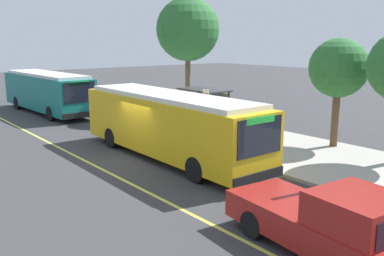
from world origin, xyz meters
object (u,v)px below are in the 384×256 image
Objects in this scene: pickup_truck at (332,225)px; waiting_bench at (208,124)px; transit_bus_second at (47,91)px; route_sign_post at (206,109)px; transit_bus_main at (169,123)px.

pickup_truck is 13.91m from waiting_bench.
transit_bus_second is 15.41m from route_sign_post.
transit_bus_main is at bearing -0.81° from transit_bus_second.
transit_bus_second and route_sign_post have the same top height.
transit_bus_second is 3.82× the size of route_sign_post.
transit_bus_main reaches higher than waiting_bench.
route_sign_post is (-0.38, 2.52, 0.34)m from transit_bus_main.
route_sign_post is at bearing 98.63° from transit_bus_main.
pickup_truck is at bearing -28.32° from waiting_bench.
waiting_bench is at bearing 17.68° from transit_bus_second.
waiting_bench is 0.57× the size of route_sign_post.
transit_bus_second reaches higher than waiting_bench.
waiting_bench is 3.10m from route_sign_post.
transit_bus_main is 5.14m from waiting_bench.
waiting_bench is (-12.24, 6.60, -0.22)m from pickup_truck.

